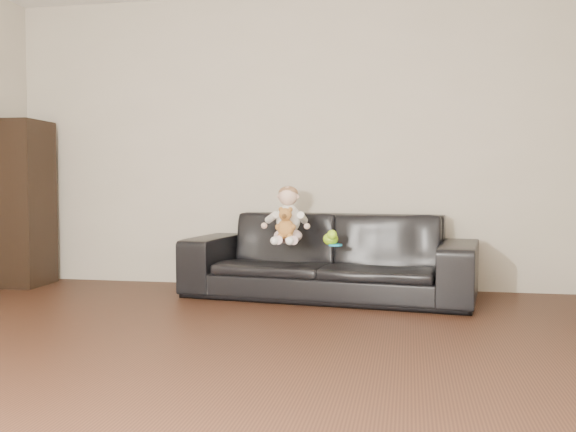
% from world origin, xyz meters
% --- Properties ---
extents(floor, '(5.50, 5.50, 0.00)m').
position_xyz_m(floor, '(0.00, 0.00, 0.00)').
color(floor, '#351D12').
rests_on(floor, ground).
extents(wall_back, '(5.00, 0.00, 5.00)m').
position_xyz_m(wall_back, '(0.00, 2.75, 1.30)').
color(wall_back, '#B5AC98').
rests_on(wall_back, ground).
extents(sofa, '(2.41, 1.19, 0.67)m').
position_xyz_m(sofa, '(0.49, 2.25, 0.34)').
color(sofa, black).
rests_on(sofa, floor).
extents(cabinet, '(0.40, 0.53, 1.49)m').
position_xyz_m(cabinet, '(-2.29, 2.35, 0.74)').
color(cabinet, black).
rests_on(cabinet, floor).
extents(shelf_item, '(0.19, 0.26, 0.28)m').
position_xyz_m(shelf_item, '(-2.27, 2.35, 1.08)').
color(shelf_item, silver).
rests_on(shelf_item, cabinet).
extents(baby, '(0.35, 0.42, 0.46)m').
position_xyz_m(baby, '(0.18, 2.13, 0.65)').
color(baby, beige).
rests_on(baby, sofa).
extents(teddy_bear, '(0.17, 0.17, 0.24)m').
position_xyz_m(teddy_bear, '(0.19, 1.99, 0.61)').
color(teddy_bear, '#A56A2F').
rests_on(teddy_bear, sofa).
extents(toy_green, '(0.13, 0.15, 0.10)m').
position_xyz_m(toy_green, '(0.53, 2.04, 0.49)').
color(toy_green, '#9ADE1A').
rests_on(toy_green, sofa).
extents(toy_rattle, '(0.06, 0.06, 0.06)m').
position_xyz_m(toy_rattle, '(0.52, 2.14, 0.47)').
color(toy_rattle, orange).
rests_on(toy_rattle, sofa).
extents(toy_blue_disc, '(0.13, 0.13, 0.01)m').
position_xyz_m(toy_blue_disc, '(0.57, 2.01, 0.45)').
color(toy_blue_disc, '#1995CB').
rests_on(toy_blue_disc, sofa).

